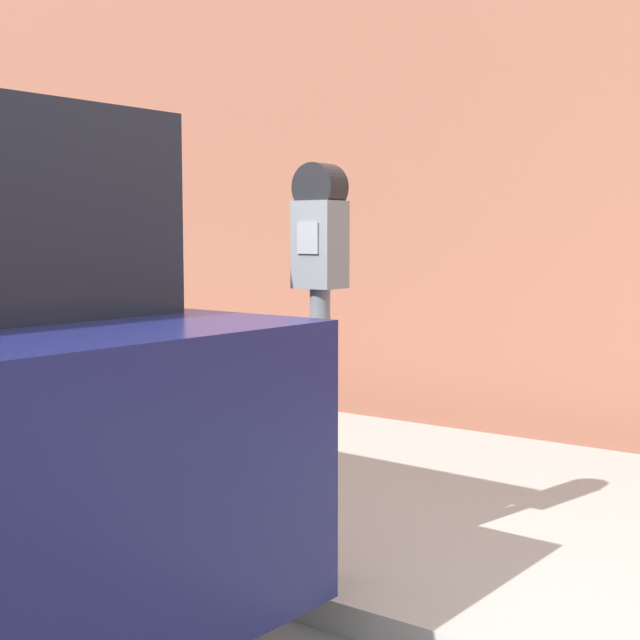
{
  "coord_description": "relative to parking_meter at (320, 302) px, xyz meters",
  "views": [
    {
      "loc": [
        2.05,
        -1.69,
        1.41
      ],
      "look_at": [
        0.13,
        0.98,
        1.09
      ],
      "focal_mm": 50.0,
      "sensor_mm": 36.0,
      "label": 1
    }
  ],
  "objects": [
    {
      "name": "sidewalk",
      "position": [
        -0.13,
        1.22,
        -1.1
      ],
      "size": [
        24.0,
        2.8,
        0.12
      ],
      "color": "#ADAAA3",
      "rests_on": "ground_plane"
    },
    {
      "name": "parking_meter",
      "position": [
        0.0,
        0.0,
        0.0
      ],
      "size": [
        0.18,
        0.15,
        1.55
      ],
      "color": "slate",
      "rests_on": "sidewalk"
    }
  ]
}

